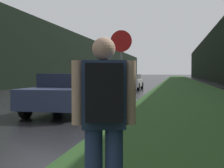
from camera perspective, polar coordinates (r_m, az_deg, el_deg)
name	(u,v)px	position (r m, az deg, el deg)	size (l,w,h in m)	color
grass_verge	(183,84)	(40.21, 12.93, -0.09)	(6.00, 240.00, 0.02)	#26471E
lane_stripe_c	(55,103)	(15.23, -10.41, -3.47)	(0.12, 3.00, 0.01)	silver
lane_stripe_d	(93,94)	(21.86, -3.58, -1.78)	(0.12, 3.00, 0.01)	silver
treeline_far_side	(81,60)	(52.51, -5.65, 4.46)	(2.00, 140.00, 7.40)	black
treeline_near_side	(222,54)	(50.75, 19.48, 5.22)	(2.00, 140.00, 8.78)	black
stop_sign	(121,64)	(10.04, 1.66, 3.71)	(0.70, 0.07, 2.82)	slate
hitchhiker_with_backpack	(104,117)	(3.01, -1.50, -5.97)	(0.61, 0.49, 1.80)	navy
car_passing_near	(68,93)	(11.31, -8.13, -1.59)	(2.01, 4.50, 1.43)	#2D3856
car_passing_far	(130,82)	(27.18, 3.40, 0.41)	(1.93, 4.47, 1.34)	#BCBCBC
car_oncoming	(122,78)	(45.28, 1.86, 1.12)	(1.90, 4.63, 1.49)	maroon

